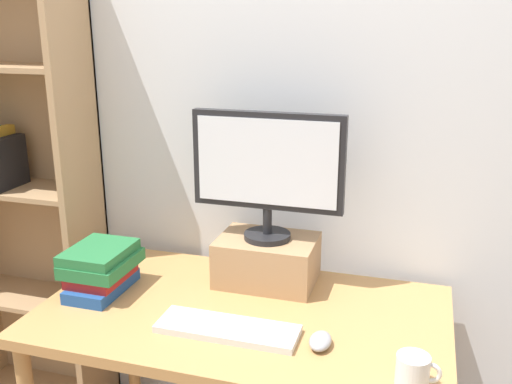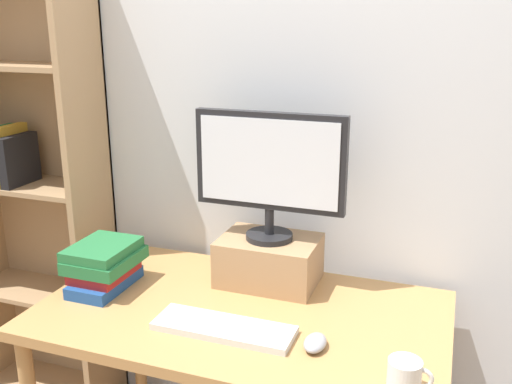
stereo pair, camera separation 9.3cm
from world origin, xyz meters
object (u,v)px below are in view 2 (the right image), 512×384
riser_box (269,260)px  coffee_mug (405,376)px  bookshelf_unit (29,181)px  keyboard (224,328)px  computer_mouse (315,343)px  book_stack (105,265)px  computer_monitor (270,168)px  desk (241,331)px

riser_box → coffee_mug: (0.53, -0.49, -0.04)m
bookshelf_unit → keyboard: bearing=-22.4°
coffee_mug → bookshelf_unit: bearing=161.0°
computer_mouse → book_stack: (-0.80, 0.14, 0.06)m
book_stack → computer_monitor: bearing=23.4°
bookshelf_unit → keyboard: (1.08, -0.45, -0.24)m
desk → riser_box: size_ratio=3.82×
computer_monitor → coffee_mug: size_ratio=4.58×
bookshelf_unit → coffee_mug: (1.63, -0.56, -0.21)m
riser_box → book_stack: (-0.53, -0.23, -0.00)m
bookshelf_unit → book_stack: bookshelf_unit is taller
desk → book_stack: (-0.52, -0.00, 0.16)m
bookshelf_unit → coffee_mug: bookshelf_unit is taller
bookshelf_unit → riser_box: size_ratio=5.65×
coffee_mug → book_stack: bearing=166.4°
desk → coffee_mug: 0.62m
desk → computer_mouse: 0.33m
riser_box → keyboard: (-0.02, -0.37, -0.07)m
desk → book_stack: size_ratio=4.82×
computer_mouse → desk: bearing=153.7°
bookshelf_unit → computer_monitor: bookshelf_unit is taller
riser_box → computer_mouse: 0.46m
bookshelf_unit → computer_mouse: bookshelf_unit is taller
keyboard → riser_box: bearing=87.1°
keyboard → bookshelf_unit: bearing=157.6°
desk → coffee_mug: bearing=-25.3°
desk → coffee_mug: size_ratio=11.40×
bookshelf_unit → riser_box: bearing=-3.7°
riser_box → computer_monitor: computer_monitor is taller
riser_box → book_stack: size_ratio=1.26×
coffee_mug → computer_mouse: bearing=155.8°
computer_monitor → computer_mouse: bearing=-54.3°
riser_box → coffee_mug: size_ratio=2.99×
riser_box → book_stack: riser_box is taller
computer_monitor → desk: bearing=-94.8°
desk → computer_monitor: bearing=85.2°
desk → computer_monitor: size_ratio=2.49×
bookshelf_unit → keyboard: size_ratio=4.50×
desk → bookshelf_unit: bookshelf_unit is taller
keyboard → book_stack: bearing=164.7°
keyboard → computer_monitor: bearing=87.1°
riser_box → computer_monitor: size_ratio=0.65×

